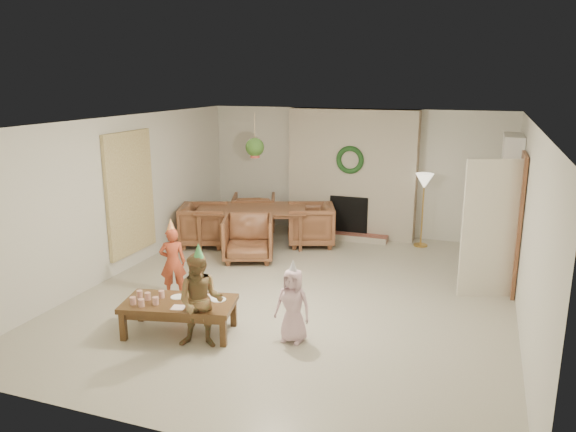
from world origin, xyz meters
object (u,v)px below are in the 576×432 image
at_px(child_pink, 293,305).
at_px(dining_chair_near, 248,238).
at_px(child_plaid, 201,301).
at_px(dining_chair_far, 254,213).
at_px(dining_chair_right, 310,225).
at_px(coffee_table_top, 179,304).
at_px(child_red, 173,262).
at_px(dining_chair_left, 204,225).
at_px(dining_table, 251,227).

bearing_deg(child_pink, dining_chair_near, 127.36).
bearing_deg(child_plaid, dining_chair_near, 88.50).
bearing_deg(child_pink, dining_chair_far, 122.47).
relative_size(dining_chair_right, coffee_table_top, 0.64).
relative_size(dining_chair_far, child_red, 0.84).
bearing_deg(dining_chair_far, dining_chair_right, 141.34).
bearing_deg(child_red, dining_chair_far, -115.27).
distance_m(dining_chair_right, coffee_table_top, 4.10).
bearing_deg(coffee_table_top, dining_chair_left, 100.84).
distance_m(coffee_table_top, child_pink, 1.41).
bearing_deg(dining_table, child_red, -111.27).
distance_m(dining_chair_right, child_red, 3.27).
relative_size(child_red, child_pink, 1.13).
height_order(dining_chair_near, dining_chair_far, same).
bearing_deg(child_plaid, dining_chair_far, 90.74).
bearing_deg(dining_table, dining_chair_far, 90.00).
xyz_separation_m(dining_chair_near, child_red, (-0.36, -1.86, 0.12)).
relative_size(coffee_table_top, child_red, 1.33).
height_order(dining_table, child_red, child_red).
xyz_separation_m(dining_chair_left, dining_chair_right, (1.88, 0.69, 0.00)).
bearing_deg(dining_chair_left, dining_table, -90.00).
distance_m(dining_chair_left, dining_chair_right, 2.00).
distance_m(coffee_table_top, child_red, 1.24).
distance_m(child_red, child_plaid, 1.67).
bearing_deg(dining_chair_far, child_pink, 98.58).
bearing_deg(child_plaid, coffee_table_top, 137.22).
bearing_deg(dining_chair_near, child_plaid, -96.26).
distance_m(dining_chair_far, child_pink, 4.86).
height_order(dining_chair_near, child_plaid, child_plaid).
bearing_deg(child_red, child_pink, 131.19).
height_order(child_red, child_plaid, child_plaid).
distance_m(child_red, child_pink, 2.21).
xyz_separation_m(dining_table, child_red, (-0.06, -2.69, 0.16)).
relative_size(dining_table, dining_chair_near, 2.34).
bearing_deg(dining_chair_far, dining_chair_near, 90.00).
xyz_separation_m(dining_chair_far, dining_chair_left, (-0.53, -1.14, 0.00)).
relative_size(dining_chair_far, dining_chair_right, 1.00).
distance_m(dining_table, dining_chair_far, 0.89).
height_order(dining_chair_right, child_red, child_red).
xyz_separation_m(dining_table, dining_chair_left, (-0.83, -0.31, 0.04)).
xyz_separation_m(dining_table, dining_chair_far, (-0.31, 0.83, 0.04)).
relative_size(dining_table, dining_chair_far, 2.34).
bearing_deg(dining_chair_right, child_red, -39.77).
relative_size(dining_chair_right, child_red, 0.84).
bearing_deg(dining_chair_far, child_plaid, 85.99).
xyz_separation_m(dining_chair_near, dining_chair_left, (-1.14, 0.53, 0.00)).
relative_size(dining_chair_far, dining_chair_left, 1.00).
height_order(dining_chair_left, child_pink, child_pink).
relative_size(dining_chair_far, child_plaid, 0.76).
bearing_deg(dining_chair_near, dining_table, 90.00).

